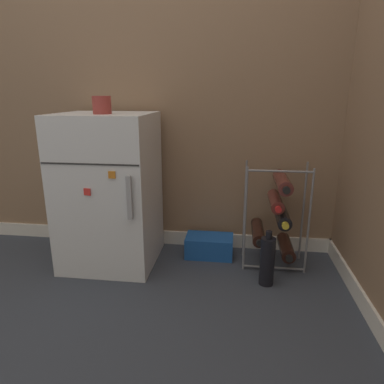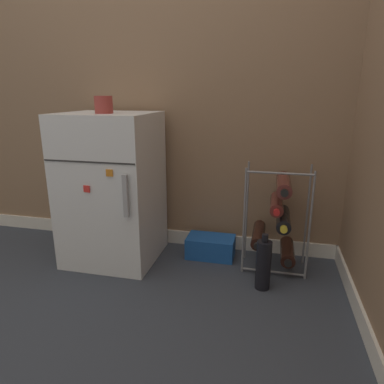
{
  "view_description": "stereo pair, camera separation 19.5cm",
  "coord_description": "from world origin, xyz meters",
  "px_view_note": "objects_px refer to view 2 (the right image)",
  "views": [
    {
      "loc": [
        0.37,
        -1.45,
        0.98
      ],
      "look_at": [
        0.13,
        0.4,
        0.44
      ],
      "focal_mm": 32.0,
      "sensor_mm": 36.0,
      "label": 1
    },
    {
      "loc": [
        0.56,
        -1.42,
        0.98
      ],
      "look_at": [
        0.13,
        0.4,
        0.44
      ],
      "focal_mm": 32.0,
      "sensor_mm": 36.0,
      "label": 2
    }
  ],
  "objects_px": {
    "soda_box": "(211,247)",
    "fridge_top_cup": "(104,105)",
    "mini_fridge": "(112,188)",
    "wine_rack": "(278,218)",
    "loose_bottle_floor": "(263,264)"
  },
  "relations": [
    {
      "from": "soda_box",
      "to": "fridge_top_cup",
      "type": "height_order",
      "value": "fridge_top_cup"
    },
    {
      "from": "mini_fridge",
      "to": "loose_bottle_floor",
      "type": "bearing_deg",
      "value": -10.21
    },
    {
      "from": "mini_fridge",
      "to": "wine_rack",
      "type": "bearing_deg",
      "value": 4.05
    },
    {
      "from": "wine_rack",
      "to": "soda_box",
      "type": "bearing_deg",
      "value": 171.0
    },
    {
      "from": "mini_fridge",
      "to": "wine_rack",
      "type": "xyz_separation_m",
      "value": [
        0.96,
        0.07,
        -0.13
      ]
    },
    {
      "from": "mini_fridge",
      "to": "loose_bottle_floor",
      "type": "distance_m",
      "value": 0.96
    },
    {
      "from": "wine_rack",
      "to": "loose_bottle_floor",
      "type": "height_order",
      "value": "wine_rack"
    },
    {
      "from": "soda_box",
      "to": "loose_bottle_floor",
      "type": "height_order",
      "value": "loose_bottle_floor"
    },
    {
      "from": "soda_box",
      "to": "fridge_top_cup",
      "type": "relative_size",
      "value": 3.03
    },
    {
      "from": "soda_box",
      "to": "fridge_top_cup",
      "type": "distance_m",
      "value": 1.04
    },
    {
      "from": "wine_rack",
      "to": "fridge_top_cup",
      "type": "relative_size",
      "value": 6.31
    },
    {
      "from": "soda_box",
      "to": "fridge_top_cup",
      "type": "bearing_deg",
      "value": -159.47
    },
    {
      "from": "fridge_top_cup",
      "to": "loose_bottle_floor",
      "type": "xyz_separation_m",
      "value": [
        0.88,
        -0.09,
        -0.79
      ]
    },
    {
      "from": "loose_bottle_floor",
      "to": "wine_rack",
      "type": "bearing_deg",
      "value": 74.58
    },
    {
      "from": "soda_box",
      "to": "wine_rack",
      "type": "bearing_deg",
      "value": -9.0
    }
  ]
}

